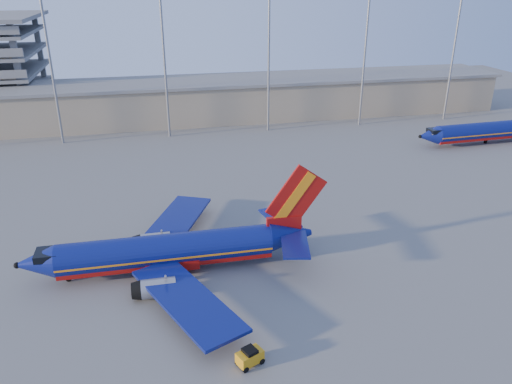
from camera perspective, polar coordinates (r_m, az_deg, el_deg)
The scene contains 6 objects.
ground at distance 58.63m, azimuth -2.23°, elevation -6.17°, with size 220.00×220.00×0.00m, color slate.
terminal_building at distance 112.61m, azimuth -2.59°, elevation 10.71°, with size 122.00×16.00×8.50m.
light_mast_row at distance 97.92m, azimuth -4.46°, elevation 16.63°, with size 101.60×1.60×28.65m.
aircraft_main at distance 53.71m, azimuth -9.33°, elevation -6.58°, with size 32.35×31.16×10.96m.
aircraft_second at distance 104.27m, azimuth 25.30°, elevation 6.40°, with size 31.43×12.23×10.64m.
baggage_tug at distance 42.24m, azimuth -0.71°, elevation -18.28°, with size 2.46×2.03×1.53m.
Camera 1 is at (-8.78, -50.29, 28.83)m, focal length 35.00 mm.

